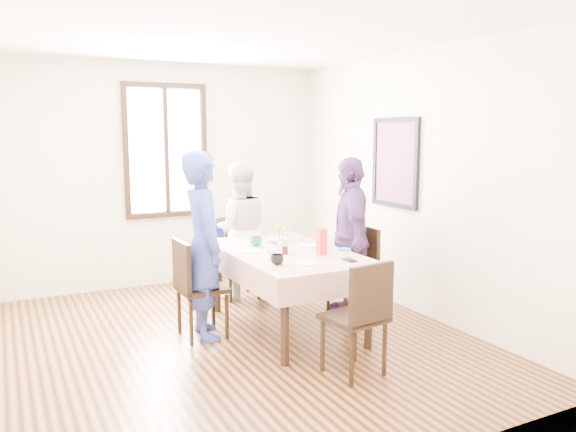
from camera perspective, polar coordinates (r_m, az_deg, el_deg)
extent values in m
plane|color=black|center=(5.31, -5.21, -12.27)|extent=(4.50, 4.50, 0.00)
plane|color=beige|center=(7.13, -12.13, 4.01)|extent=(4.00, 0.00, 4.00)
plane|color=beige|center=(6.03, 12.58, 3.23)|extent=(0.00, 4.50, 4.50)
cube|color=black|center=(7.10, -12.16, 6.42)|extent=(1.02, 0.06, 1.62)
cube|color=white|center=(7.11, -12.18, 6.42)|extent=(0.90, 0.02, 1.50)
cube|color=red|center=(6.23, 10.73, 5.29)|extent=(0.04, 0.76, 0.96)
cube|color=black|center=(5.48, -0.24, -7.46)|extent=(0.93, 1.70, 0.75)
cube|color=#5A0A03|center=(5.38, -0.24, -3.55)|extent=(1.05, 1.82, 0.01)
cube|color=black|center=(5.31, -8.62, -7.17)|extent=(0.43, 0.43, 0.91)
cube|color=black|center=(5.88, 6.35, -5.60)|extent=(0.43, 0.43, 0.91)
cube|color=black|center=(6.49, -4.92, -4.24)|extent=(0.43, 0.43, 0.91)
cube|color=black|center=(4.49, 6.62, -10.05)|extent=(0.48, 0.48, 0.91)
imported|color=#2E3C96|center=(5.22, -8.50, -2.90)|extent=(0.47, 0.66, 1.71)
imported|color=beige|center=(6.41, -4.88, -1.51)|extent=(0.86, 0.73, 1.55)
imported|color=#543268|center=(5.79, 6.23, -2.14)|extent=(0.76, 1.04, 1.63)
imported|color=black|center=(4.81, -1.09, -4.39)|extent=(0.13, 0.13, 0.09)
imported|color=red|center=(5.45, 3.24, -2.84)|extent=(0.14, 0.14, 0.10)
imported|color=#0C7226|center=(5.61, -3.25, -2.56)|extent=(0.12, 0.12, 0.09)
imported|color=white|center=(5.77, -1.13, -2.47)|extent=(0.23, 0.23, 0.05)
cube|color=red|center=(5.19, 3.38, -2.58)|extent=(0.08, 0.08, 0.24)
cylinder|color=white|center=(5.14, 5.63, -3.75)|extent=(0.12, 0.12, 0.06)
cylinder|color=black|center=(5.22, -0.29, -3.45)|extent=(0.05, 0.05, 0.08)
cylinder|color=silver|center=(4.98, -1.74, -3.89)|extent=(0.07, 0.07, 0.10)
cube|color=black|center=(4.99, 6.22, -4.45)|extent=(0.08, 0.15, 0.01)
cylinder|color=silver|center=(5.40, -0.72, -2.75)|extent=(0.06, 0.06, 0.13)
cylinder|color=white|center=(5.35, -3.92, -3.52)|extent=(0.20, 0.20, 0.01)
cylinder|color=white|center=(5.61, 2.17, -2.96)|extent=(0.20, 0.20, 0.01)
cylinder|color=white|center=(4.86, 2.02, -4.73)|extent=(0.20, 0.20, 0.01)
cylinder|color=blue|center=(5.13, 5.63, -3.35)|extent=(0.12, 0.12, 0.01)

